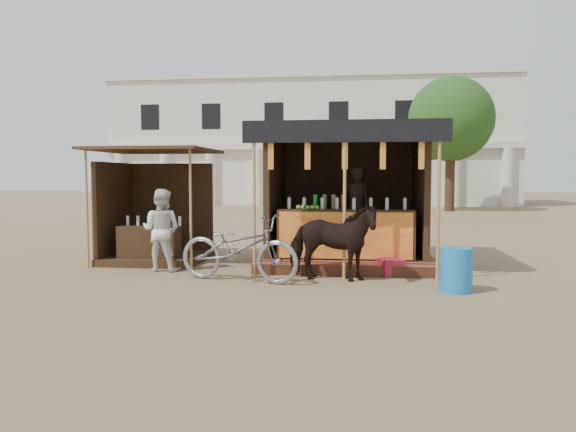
{
  "coord_description": "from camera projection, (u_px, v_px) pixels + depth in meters",
  "views": [
    {
      "loc": [
        1.23,
        -8.26,
        1.79
      ],
      "look_at": [
        0.0,
        1.6,
        1.1
      ],
      "focal_mm": 35.0,
      "sensor_mm": 36.0,
      "label": 1
    }
  ],
  "objects": [
    {
      "name": "ground",
      "position": [
        275.0,
        296.0,
        8.45
      ],
      "size": [
        120.0,
        120.0,
        0.0
      ],
      "primitive_type": "plane",
      "color": "#846B4C",
      "rests_on": "ground"
    },
    {
      "name": "main_stall",
      "position": [
        347.0,
        214.0,
        11.58
      ],
      "size": [
        3.6,
        3.61,
        2.78
      ],
      "color": "brown",
      "rests_on": "ground"
    },
    {
      "name": "secondary_stall",
      "position": [
        151.0,
        221.0,
        11.99
      ],
      "size": [
        2.4,
        2.4,
        2.38
      ],
      "color": "#3D2B16",
      "rests_on": "ground"
    },
    {
      "name": "cow",
      "position": [
        332.0,
        242.0,
        9.65
      ],
      "size": [
        1.69,
        0.96,
        1.35
      ],
      "primitive_type": "imported",
      "rotation": [
        0.0,
        0.0,
        1.42
      ],
      "color": "black",
      "rests_on": "ground"
    },
    {
      "name": "motorbike",
      "position": [
        239.0,
        248.0,
        9.62
      ],
      "size": [
        2.32,
        1.29,
        1.15
      ],
      "primitive_type": "imported",
      "rotation": [
        0.0,
        0.0,
        1.32
      ],
      "color": "gray",
      "rests_on": "ground"
    },
    {
      "name": "bystander",
      "position": [
        161.0,
        230.0,
        10.69
      ],
      "size": [
        0.8,
        0.65,
        1.57
      ],
      "primitive_type": "imported",
      "rotation": [
        0.0,
        0.0,
        3.06
      ],
      "color": "silver",
      "rests_on": "ground"
    },
    {
      "name": "blue_barrel",
      "position": [
        456.0,
        270.0,
        8.73
      ],
      "size": [
        0.57,
        0.57,
        0.69
      ],
      "primitive_type": "cylinder",
      "rotation": [
        0.0,
        0.0,
        -0.14
      ],
      "color": "#1871B7",
      "rests_on": "ground"
    },
    {
      "name": "red_crate",
      "position": [
        391.0,
        267.0,
        10.19
      ],
      "size": [
        0.51,
        0.53,
        0.3
      ],
      "primitive_type": "cube",
      "rotation": [
        0.0,
        0.0,
        0.32
      ],
      "color": "maroon",
      "rests_on": "ground"
    },
    {
      "name": "cooler",
      "position": [
        391.0,
        258.0,
        10.78
      ],
      "size": [
        0.74,
        0.61,
        0.46
      ],
      "color": "#17692E",
      "rests_on": "ground"
    },
    {
      "name": "background_building",
      "position": [
        311.0,
        145.0,
        38.06
      ],
      "size": [
        26.0,
        7.45,
        8.18
      ],
      "color": "silver",
      "rests_on": "ground"
    },
    {
      "name": "tree",
      "position": [
        447.0,
        123.0,
        29.33
      ],
      "size": [
        4.5,
        4.4,
        7.0
      ],
      "color": "#382314",
      "rests_on": "ground"
    }
  ]
}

